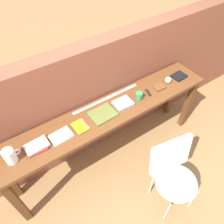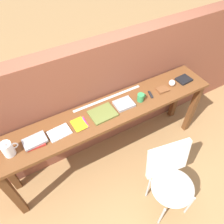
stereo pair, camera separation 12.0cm
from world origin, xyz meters
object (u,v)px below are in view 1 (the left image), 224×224
object	(u,v)px
multitool_folded	(148,93)
book_stack_leftmost	(37,147)
book_open_centre	(103,114)
book_repair_rightmost	(179,76)
chair_white_moulded	(174,173)
pitcher_white	(10,156)
magazine_cycling	(61,136)
sports_ball_small	(168,80)
leather_journal_brown	(159,87)
mug	(139,96)
pamphlet_pile_colourful	(81,126)

from	to	relation	value
multitool_folded	book_stack_leftmost	bearing A→B (deg)	179.89
book_open_centre	book_repair_rightmost	size ratio (longest dim) A/B	1.56
chair_white_moulded	pitcher_white	distance (m)	1.56
magazine_cycling	multitool_folded	world-z (taller)	same
sports_ball_small	book_repair_rightmost	xyz separation A→B (m)	(0.19, -0.00, -0.03)
pitcher_white	leather_journal_brown	size ratio (longest dim) A/B	1.41
magazine_cycling	book_repair_rightmost	bearing A→B (deg)	-3.74
chair_white_moulded	mug	distance (m)	0.89
leather_journal_brown	sports_ball_small	world-z (taller)	sports_ball_small
book_repair_rightmost	pitcher_white	bearing A→B (deg)	176.90
chair_white_moulded	magazine_cycling	xyz separation A→B (m)	(-0.81, 0.80, 0.36)
pamphlet_pile_colourful	book_repair_rightmost	xyz separation A→B (m)	(1.38, 0.01, 0.01)
magazine_cycling	leather_journal_brown	size ratio (longest dim) A/B	1.64
pitcher_white	mug	world-z (taller)	pitcher_white
book_stack_leftmost	leather_journal_brown	world-z (taller)	book_stack_leftmost
pitcher_white	pamphlet_pile_colourful	world-z (taller)	pitcher_white
leather_journal_brown	sports_ball_small	bearing A→B (deg)	12.31
pamphlet_pile_colourful	book_open_centre	size ratio (longest dim) A/B	0.65
magazine_cycling	book_stack_leftmost	bearing A→B (deg)	175.14
pitcher_white	leather_journal_brown	bearing A→B (deg)	-0.09
mug	book_repair_rightmost	size ratio (longest dim) A/B	0.64
sports_ball_small	book_stack_leftmost	bearing A→B (deg)	-179.58
pitcher_white	mug	distance (m)	1.41
chair_white_moulded	mug	xyz separation A→B (m)	(0.13, 0.78, 0.40)
book_open_centre	leather_journal_brown	distance (m)	0.78
pitcher_white	sports_ball_small	bearing A→B (deg)	0.49
multitool_folded	sports_ball_small	world-z (taller)	sports_ball_small
chair_white_moulded	pamphlet_pile_colourful	size ratio (longest dim) A/B	5.17
mug	pamphlet_pile_colourful	bearing A→B (deg)	178.76
chair_white_moulded	sports_ball_small	size ratio (longest dim) A/B	11.87
pitcher_white	multitool_folded	world-z (taller)	pitcher_white
pamphlet_pile_colourful	leather_journal_brown	bearing A→B (deg)	-0.36
book_stack_leftmost	magazine_cycling	bearing A→B (deg)	-0.65
pitcher_white	sports_ball_small	world-z (taller)	pitcher_white
mug	leather_journal_brown	xyz separation A→B (m)	(0.32, 0.01, -0.03)
book_stack_leftmost	mug	bearing A→B (deg)	-0.78
pamphlet_pile_colourful	book_repair_rightmost	bearing A→B (deg)	0.44
magazine_cycling	mug	world-z (taller)	mug
mug	sports_ball_small	size ratio (longest dim) A/B	1.46
mug	multitool_folded	distance (m)	0.15
chair_white_moulded	leather_journal_brown	world-z (taller)	leather_journal_brown
pamphlet_pile_colourful	mug	bearing A→B (deg)	-1.24
pitcher_white	leather_journal_brown	world-z (taller)	pitcher_white
sports_ball_small	pitcher_white	bearing A→B (deg)	-179.51
book_stack_leftmost	book_repair_rightmost	distance (m)	1.84
leather_journal_brown	chair_white_moulded	bearing A→B (deg)	-114.26
chair_white_moulded	pitcher_white	world-z (taller)	pitcher_white
pitcher_white	book_stack_leftmost	size ratio (longest dim) A/B	0.83
chair_white_moulded	multitool_folded	world-z (taller)	multitool_folded
mug	book_open_centre	bearing A→B (deg)	176.90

